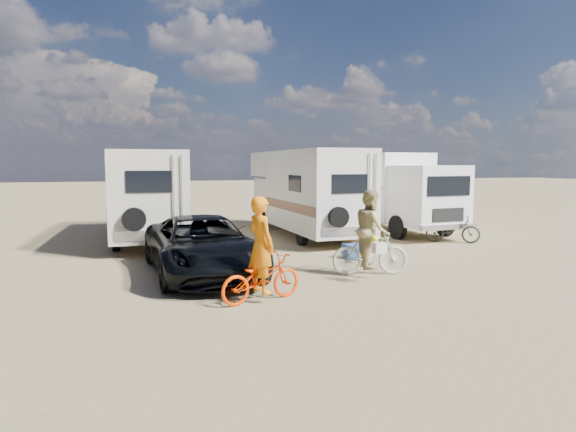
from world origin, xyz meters
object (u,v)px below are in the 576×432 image
object	(u,v)px
rider_man	(261,254)
cooler	(352,251)
dark_suv	(203,246)
crate	(351,239)
bike_woman	(370,252)
rv_left	(149,196)
rv_main	(305,193)
bike_parked	(453,229)
box_truck	(390,192)
rider_woman	(371,236)
bike_man	(261,278)

from	to	relation	value
rider_man	cooler	world-z (taller)	rider_man
dark_suv	crate	distance (m)	6.10
dark_suv	bike_woman	size ratio (longest dim) A/B	2.77
rv_left	dark_suv	distance (m)	6.48
rv_main	bike_woman	distance (m)	7.01
rv_main	rider_man	world-z (taller)	rv_main
dark_suv	crate	size ratio (longest dim) A/B	10.09
dark_suv	crate	bearing A→B (deg)	26.43
rider_man	bike_parked	distance (m)	9.54
box_truck	rider_woman	bearing A→B (deg)	-126.19
bike_parked	cooler	xyz separation A→B (m)	(-4.42, -1.56, -0.27)
box_truck	bike_man	distance (m)	11.40
rv_left	bike_man	size ratio (longest dim) A/B	4.34
box_truck	bike_parked	size ratio (longest dim) A/B	3.97
rv_main	bike_parked	world-z (taller)	rv_main
bike_man	cooler	size ratio (longest dim) A/B	3.53
dark_suv	bike_man	distance (m)	2.82
box_truck	bike_parked	xyz separation A→B (m)	(0.57, -3.40, -1.08)
rv_main	box_truck	size ratio (longest dim) A/B	1.07
rv_main	box_truck	distance (m)	3.64
box_truck	rider_woman	size ratio (longest dim) A/B	3.74
rider_man	rv_main	bearing A→B (deg)	-42.56
dark_suv	rider_man	xyz separation A→B (m)	(0.78, -2.70, 0.23)
dark_suv	rider_woman	xyz separation A→B (m)	(3.85, -1.21, 0.23)
rider_woman	crate	xyz separation A→B (m)	(1.40, 4.27, -0.74)
crate	rv_left	bearing A→B (deg)	152.54
dark_suv	cooler	bearing A→B (deg)	8.29
rv_left	rider_man	distance (m)	9.25
bike_man	bike_woman	world-z (taller)	bike_woman
rider_man	crate	xyz separation A→B (m)	(4.47, 5.77, -0.74)
rv_left	bike_woman	distance (m)	9.05
box_truck	rider_woman	world-z (taller)	box_truck
rv_main	cooler	size ratio (longest dim) A/B	15.19
rider_man	bike_parked	size ratio (longest dim) A/B	1.06
bike_man	rv_left	bearing A→B (deg)	-6.93
cooler	crate	distance (m)	2.32
dark_suv	bike_man	bearing A→B (deg)	-77.83
rider_woman	cooler	size ratio (longest dim) A/B	3.78
rv_main	bike_man	distance (m)	9.28
rv_main	cooler	world-z (taller)	rv_main
box_truck	rider_woman	xyz separation A→B (m)	(-4.34, -7.10, -0.60)
rv_main	cooler	bearing A→B (deg)	-94.56
box_truck	dark_suv	bearing A→B (deg)	-148.99
rv_main	dark_suv	size ratio (longest dim) A/B	1.49
bike_woman	crate	distance (m)	4.51
rider_man	cooler	distance (m)	5.15
rider_woman	dark_suv	bearing A→B (deg)	85.38
box_truck	bike_man	world-z (taller)	box_truck
crate	bike_parked	bearing A→B (deg)	-9.24
box_truck	crate	world-z (taller)	box_truck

